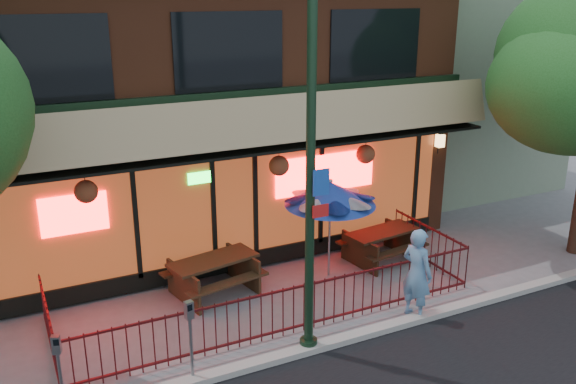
# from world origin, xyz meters

# --- Properties ---
(ground) EXTENTS (80.00, 80.00, 0.00)m
(ground) POSITION_xyz_m (0.00, 0.00, 0.00)
(ground) COLOR gray
(ground) RESTS_ON ground
(curb) EXTENTS (80.00, 0.25, 0.12)m
(curb) POSITION_xyz_m (0.00, -0.50, 0.06)
(curb) COLOR #999993
(curb) RESTS_ON ground
(restaurant_building) EXTENTS (12.96, 9.49, 8.05)m
(restaurant_building) POSITION_xyz_m (0.00, 7.11, 4.13)
(restaurant_building) COLOR brown
(restaurant_building) RESTS_ON ground
(neighbor_building) EXTENTS (6.00, 7.00, 6.00)m
(neighbor_building) POSITION_xyz_m (9.00, 7.70, 3.00)
(neighbor_building) COLOR gray
(neighbor_building) RESTS_ON ground
(patio_fence) EXTENTS (8.44, 2.62, 1.00)m
(patio_fence) POSITION_xyz_m (0.00, 0.50, 0.63)
(patio_fence) COLOR #440E11
(patio_fence) RESTS_ON ground
(street_light) EXTENTS (0.43, 0.32, 7.00)m
(street_light) POSITION_xyz_m (0.00, -0.40, 3.15)
(street_light) COLOR black
(street_light) RESTS_ON ground
(picnic_table_left) EXTENTS (2.12, 1.77, 0.80)m
(picnic_table_left) POSITION_xyz_m (-0.80, 2.40, 0.53)
(picnic_table_left) COLOR #3F2817
(picnic_table_left) RESTS_ON ground
(picnic_table_right) EXTENTS (1.95, 1.59, 0.76)m
(picnic_table_right) POSITION_xyz_m (3.38, 2.21, 0.50)
(picnic_table_right) COLOR #301E10
(picnic_table_right) RESTS_ON ground
(patio_umbrella) EXTENTS (2.02, 2.02, 2.30)m
(patio_umbrella) POSITION_xyz_m (1.83, 2.07, 1.97)
(patio_umbrella) COLOR gray
(patio_umbrella) RESTS_ON ground
(pedestrian) EXTENTS (0.61, 0.77, 1.86)m
(pedestrian) POSITION_xyz_m (2.46, -0.28, 0.93)
(pedestrian) COLOR #5E91BD
(pedestrian) RESTS_ON ground
(parking_meter_near) EXTENTS (0.15, 0.13, 1.49)m
(parking_meter_near) POSITION_xyz_m (-2.18, -0.40, 1.01)
(parking_meter_near) COLOR gray
(parking_meter_near) RESTS_ON ground
(parking_meter_far) EXTENTS (0.15, 0.14, 1.41)m
(parking_meter_far) POSITION_xyz_m (-4.21, -0.40, 0.95)
(parking_meter_far) COLOR gray
(parking_meter_far) RESTS_ON ground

